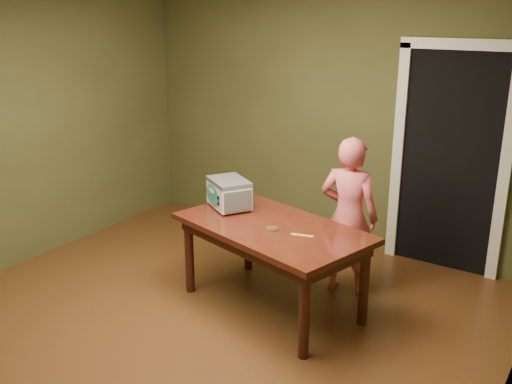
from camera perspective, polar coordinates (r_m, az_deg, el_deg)
floor at (r=4.62m, az=-8.00°, el=-14.36°), size 5.00×5.00×0.00m
room_shell at (r=3.98m, az=-9.06°, el=6.90°), size 4.52×5.02×2.61m
doorway at (r=5.98m, az=19.53°, el=3.36°), size 1.10×0.66×2.25m
dining_table at (r=4.74m, az=1.63°, el=-4.46°), size 1.77×1.26×0.75m
toy_oven at (r=5.06m, az=-2.74°, el=-0.05°), size 0.50×0.46×0.27m
baking_pan at (r=4.59m, az=1.60°, el=-3.70°), size 0.10×0.10×0.02m
spatula at (r=4.50m, az=4.67°, el=-4.35°), size 0.18×0.07×0.01m
child at (r=5.05m, az=9.25°, el=-2.45°), size 0.56×0.40×1.43m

